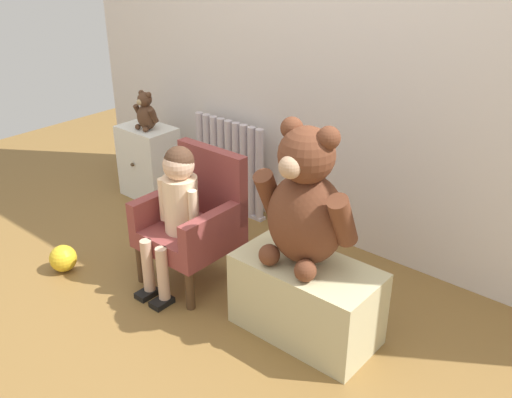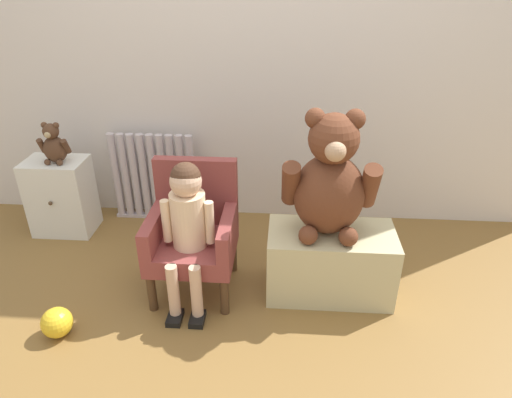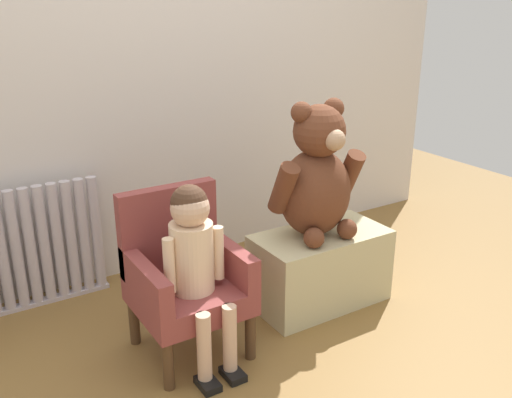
% 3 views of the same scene
% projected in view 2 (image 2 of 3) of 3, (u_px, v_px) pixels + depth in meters
% --- Properties ---
extents(ground_plane, '(6.00, 6.00, 0.00)m').
position_uv_depth(ground_plane, '(230.00, 353.00, 2.03)').
color(ground_plane, brown).
extents(back_wall, '(3.80, 0.05, 2.40)m').
position_uv_depth(back_wall, '(252.00, 29.00, 2.61)').
color(back_wall, silver).
rests_on(back_wall, ground_plane).
extents(radiator, '(0.56, 0.05, 0.59)m').
position_uv_depth(radiator, '(154.00, 178.00, 2.96)').
color(radiator, '#BEB4BC').
rests_on(radiator, ground_plane).
extents(small_dresser, '(0.36, 0.28, 0.48)m').
position_uv_depth(small_dresser, '(61.00, 196.00, 2.85)').
color(small_dresser, silver).
rests_on(small_dresser, ground_plane).
extents(child_armchair, '(0.42, 0.42, 0.67)m').
position_uv_depth(child_armchair, '(194.00, 230.00, 2.32)').
color(child_armchair, brown).
rests_on(child_armchair, ground_plane).
extents(child_figure, '(0.25, 0.35, 0.74)m').
position_uv_depth(child_figure, '(187.00, 215.00, 2.15)').
color(child_figure, beige).
rests_on(child_figure, ground_plane).
extents(low_bench, '(0.63, 0.33, 0.36)m').
position_uv_depth(low_bench, '(330.00, 262.00, 2.34)').
color(low_bench, '#C5BB8D').
rests_on(low_bench, ground_plane).
extents(large_teddy_bear, '(0.45, 0.32, 0.62)m').
position_uv_depth(large_teddy_bear, '(330.00, 182.00, 2.14)').
color(large_teddy_bear, brown).
rests_on(large_teddy_bear, low_bench).
extents(small_teddy_bear, '(0.18, 0.13, 0.25)m').
position_uv_depth(small_teddy_bear, '(54.00, 145.00, 2.66)').
color(small_teddy_bear, '#4E3221').
rests_on(small_teddy_bear, small_dresser).
extents(toy_ball, '(0.14, 0.14, 0.14)m').
position_uv_depth(toy_ball, '(57.00, 322.00, 2.10)').
color(toy_ball, yellow).
rests_on(toy_ball, ground_plane).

